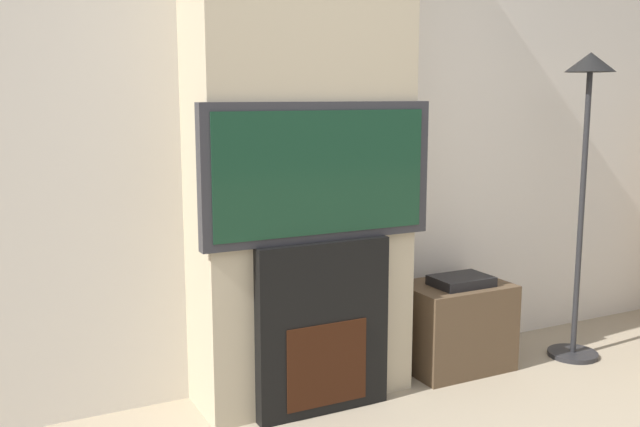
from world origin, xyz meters
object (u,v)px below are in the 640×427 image
floor_lamp (586,141)px  media_stand (455,324)px  fireplace (320,327)px  television (320,172)px

floor_lamp → media_stand: floor_lamp is taller
floor_lamp → media_stand: 1.18m
fireplace → floor_lamp: 1.74m
fireplace → media_stand: fireplace is taller
television → floor_lamp: floor_lamp is taller
television → media_stand: (0.86, 0.13, -0.86)m
fireplace → television: 0.70m
television → media_stand: television is taller
floor_lamp → media_stand: size_ratio=3.03×
floor_lamp → fireplace: bearing=178.6°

